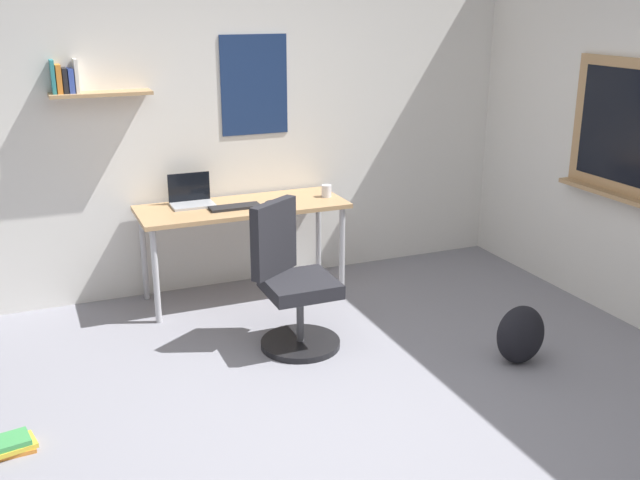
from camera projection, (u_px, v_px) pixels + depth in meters
ground_plane at (351, 439)px, 3.80m from camera, size 5.20×5.20×0.00m
wall_back at (216, 119)px, 5.54m from camera, size 5.00×0.30×2.60m
desk at (243, 214)px, 5.45m from camera, size 1.53×0.59×0.72m
office_chair at (292, 286)px, 4.73m from camera, size 0.56×0.57×0.95m
laptop at (191, 198)px, 5.41m from camera, size 0.31×0.21×0.23m
keyboard at (235, 207)px, 5.33m from camera, size 0.37×0.13×0.02m
computer_mouse at (272, 202)px, 5.43m from camera, size 0.10×0.06×0.03m
coffee_mug at (326, 191)px, 5.63m from camera, size 0.08×0.08×0.09m
backpack at (521, 335)px, 4.56m from camera, size 0.32×0.22×0.38m
book_stack_on_floor at (11, 445)px, 3.69m from camera, size 0.26×0.19×0.07m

